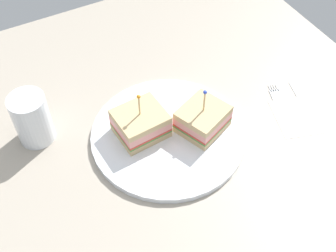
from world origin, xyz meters
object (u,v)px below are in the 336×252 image
(napkin, at_px, (298,116))
(knife, at_px, (303,101))
(sandwich_half_back, at_px, (141,123))
(sandwich_half_front, at_px, (203,119))
(plate, at_px, (168,135))
(fork, at_px, (280,103))
(drink_glass, at_px, (33,121))

(napkin, distance_m, knife, 0.04)
(sandwich_half_back, bearing_deg, knife, -102.64)
(sandwich_half_front, relative_size, napkin, 1.07)
(plate, distance_m, napkin, 0.26)
(napkin, bearing_deg, sandwich_half_front, 73.06)
(plate, relative_size, napkin, 2.91)
(sandwich_half_front, relative_size, knife, 0.82)
(napkin, bearing_deg, fork, 12.66)
(sandwich_half_back, distance_m, fork, 0.28)
(fork, relative_size, knife, 1.02)
(plate, xyz_separation_m, fork, (-0.03, -0.23, -0.00))
(fork, bearing_deg, sandwich_half_back, 79.01)
(napkin, distance_m, fork, 0.05)
(sandwich_half_front, xyz_separation_m, fork, (-0.01, -0.17, -0.03))
(plate, relative_size, sandwich_half_back, 2.90)
(plate, height_order, sandwich_half_back, sandwich_half_back)
(plate, distance_m, knife, 0.28)
(sandwich_half_front, xyz_separation_m, drink_glass, (0.13, 0.27, 0.01))
(napkin, relative_size, fork, 0.75)
(drink_glass, bearing_deg, sandwich_half_front, -116.03)
(sandwich_half_front, bearing_deg, sandwich_half_back, 67.51)
(sandwich_half_front, bearing_deg, drink_glass, 63.97)
(drink_glass, distance_m, napkin, 0.49)
(sandwich_half_front, height_order, sandwich_half_back, same)
(sandwich_half_front, bearing_deg, plate, 73.63)
(knife, bearing_deg, sandwich_half_back, 77.36)
(knife, bearing_deg, sandwich_half_front, 82.41)
(plate, height_order, napkin, plate)
(sandwich_half_back, bearing_deg, drink_glass, 61.89)
(drink_glass, xyz_separation_m, knife, (-0.16, -0.49, -0.04))
(sandwich_half_front, xyz_separation_m, sandwich_half_back, (0.04, 0.10, 0.00))
(drink_glass, bearing_deg, plate, -118.60)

